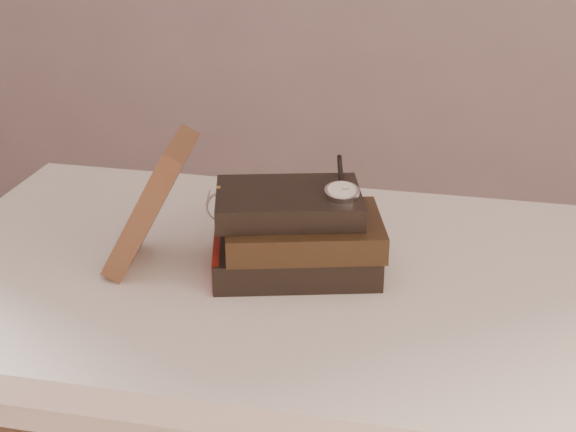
# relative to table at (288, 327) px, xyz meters

# --- Properties ---
(table) EXTENTS (1.00, 0.60, 0.75)m
(table) POSITION_rel_table_xyz_m (0.00, 0.00, 0.00)
(table) COLOR white
(table) RESTS_ON ground
(book_stack) EXTENTS (0.25, 0.20, 0.11)m
(book_stack) POSITION_rel_table_xyz_m (0.01, 0.00, 0.14)
(book_stack) COLOR black
(book_stack) RESTS_ON table
(journal) EXTENTS (0.13, 0.13, 0.18)m
(journal) POSITION_rel_table_xyz_m (-0.18, -0.03, 0.18)
(journal) COLOR #45291A
(journal) RESTS_ON table
(pocket_watch) EXTENTS (0.05, 0.15, 0.02)m
(pocket_watch) POSITION_rel_table_xyz_m (0.07, 0.01, 0.21)
(pocket_watch) COLOR silver
(pocket_watch) RESTS_ON book_stack
(eyeglasses) EXTENTS (0.11, 0.12, 0.04)m
(eyeglasses) POSITION_rel_table_xyz_m (-0.08, 0.05, 0.15)
(eyeglasses) COLOR silver
(eyeglasses) RESTS_ON book_stack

